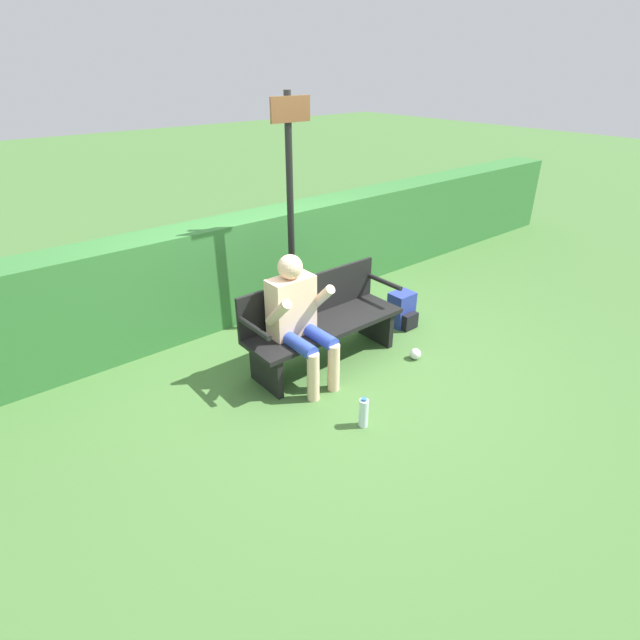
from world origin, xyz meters
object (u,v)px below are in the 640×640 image
(backpack, at_px, (402,310))
(water_bottle, at_px, (363,413))
(signpost, at_px, (291,203))
(park_bench, at_px, (321,321))
(person_seated, at_px, (298,315))

(backpack, bearing_deg, water_bottle, -147.19)
(water_bottle, distance_m, signpost, 2.29)
(park_bench, bearing_deg, backpack, -0.72)
(person_seated, height_order, water_bottle, person_seated)
(backpack, bearing_deg, park_bench, 179.28)
(person_seated, height_order, signpost, signpost)
(signpost, bearing_deg, water_bottle, -108.98)
(park_bench, xyz_separation_m, person_seated, (-0.37, -0.12, 0.24))
(signpost, bearing_deg, person_seated, -123.83)
(park_bench, relative_size, signpost, 0.67)
(backpack, xyz_separation_m, water_bottle, (-1.58, -1.02, -0.06))
(person_seated, bearing_deg, water_bottle, -92.00)
(backpack, height_order, water_bottle, backpack)
(park_bench, height_order, water_bottle, park_bench)
(person_seated, distance_m, signpost, 1.29)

